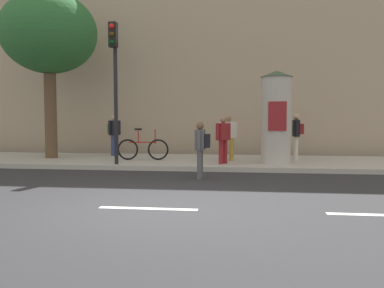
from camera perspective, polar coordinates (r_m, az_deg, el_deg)
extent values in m
plane|color=#2B2B2D|center=(7.48, -6.13, -8.93)|extent=(80.00, 80.00, 0.00)
cube|color=#B2ADA3|center=(14.29, 0.25, -2.47)|extent=(36.00, 4.00, 0.15)
cube|color=silver|center=(7.48, -6.13, -8.90)|extent=(1.80, 0.16, 0.01)
cube|color=silver|center=(7.66, 24.87, -8.94)|extent=(1.80, 0.16, 0.01)
cube|color=tan|center=(19.40, 2.03, 12.49)|extent=(36.00, 5.00, 9.12)
cylinder|color=black|center=(13.06, -10.53, 5.11)|extent=(0.12, 0.12, 3.60)
cube|color=black|center=(13.12, -10.90, 14.67)|extent=(0.24, 0.24, 0.75)
sphere|color=red|center=(13.04, -11.09, 15.78)|extent=(0.16, 0.16, 0.16)
sphere|color=#3C2906|center=(13.00, -11.08, 14.74)|extent=(0.16, 0.16, 0.16)
sphere|color=#07330F|center=(12.95, -11.07, 13.70)|extent=(0.16, 0.16, 0.16)
cylinder|color=#B2ADA3|center=(13.29, 11.60, 3.21)|extent=(0.93, 0.93, 2.74)
cone|color=#334C33|center=(13.35, 11.68, 9.53)|extent=(1.02, 1.02, 0.20)
cube|color=maroon|center=(12.81, 11.78, 3.80)|extent=(0.56, 0.02, 0.90)
cylinder|color=brown|center=(15.66, -19.04, 3.71)|extent=(0.43, 0.43, 3.03)
ellipsoid|color=#28602D|center=(15.94, -19.28, 14.39)|extent=(3.39, 3.39, 2.88)
cylinder|color=#4C4C51|center=(10.81, 1.06, -2.89)|extent=(0.14, 0.14, 0.76)
cylinder|color=#4C4C51|center=(11.00, 1.19, -2.77)|extent=(0.14, 0.14, 0.76)
cube|color=#4C4C51|center=(10.85, 1.13, 0.59)|extent=(0.25, 0.40, 0.54)
cylinder|color=#4C4C51|center=(10.61, 0.97, 0.52)|extent=(0.09, 0.09, 0.51)
cylinder|color=#4C4C51|center=(11.09, 1.28, 0.66)|extent=(0.09, 0.09, 0.51)
sphere|color=brown|center=(10.83, 1.13, 2.57)|extent=(0.21, 0.21, 0.21)
cube|color=black|center=(10.83, 2.07, 0.44)|extent=(0.17, 0.28, 0.36)
cylinder|color=navy|center=(16.02, -10.40, -0.16)|extent=(0.14, 0.14, 0.79)
cylinder|color=navy|center=(15.91, -10.95, -0.20)|extent=(0.14, 0.14, 0.79)
cube|color=black|center=(15.93, -10.70, 2.23)|extent=(0.42, 0.45, 0.56)
cylinder|color=black|center=(16.08, -10.03, 2.25)|extent=(0.09, 0.09, 0.53)
cylinder|color=black|center=(15.79, -11.39, 2.21)|extent=(0.09, 0.09, 0.53)
sphere|color=tan|center=(15.93, -10.72, 3.62)|extent=(0.21, 0.21, 0.21)
cube|color=#1E5938|center=(16.08, -11.10, 2.14)|extent=(0.29, 0.32, 0.36)
cylinder|color=silver|center=(14.83, 14.18, -0.50)|extent=(0.14, 0.14, 0.81)
cylinder|color=silver|center=(14.59, 14.24, -0.57)|extent=(0.14, 0.14, 0.81)
cube|color=black|center=(14.68, 14.26, 2.15)|extent=(0.27, 0.50, 0.57)
cylinder|color=black|center=(14.96, 14.19, 2.18)|extent=(0.09, 0.09, 0.54)
cylinder|color=black|center=(14.39, 14.33, 2.12)|extent=(0.09, 0.09, 0.54)
sphere|color=tan|center=(14.67, 14.28, 3.69)|extent=(0.22, 0.22, 0.22)
cube|color=maroon|center=(14.69, 14.96, 2.03)|extent=(0.18, 0.29, 0.36)
cylinder|color=maroon|center=(13.14, 4.64, -1.06)|extent=(0.14, 0.14, 0.75)
cylinder|color=maroon|center=(12.94, 4.04, -1.14)|extent=(0.14, 0.14, 0.75)
cube|color=maroon|center=(13.00, 4.35, 1.72)|extent=(0.46, 0.55, 0.53)
cylinder|color=maroon|center=(13.24, 5.05, 1.76)|extent=(0.09, 0.09, 0.51)
cylinder|color=maroon|center=(12.76, 3.63, 1.68)|extent=(0.09, 0.09, 0.51)
sphere|color=#8C664C|center=(12.99, 4.36, 3.34)|extent=(0.20, 0.20, 0.20)
cylinder|color=#B78C33|center=(13.95, 5.52, -0.74)|extent=(0.14, 0.14, 0.77)
cylinder|color=#B78C33|center=(13.89, 4.59, -0.76)|extent=(0.14, 0.14, 0.77)
cube|color=silver|center=(13.88, 5.07, 1.96)|extent=(0.52, 0.37, 0.55)
cylinder|color=silver|center=(13.96, 6.17, 1.97)|extent=(0.09, 0.09, 0.52)
cylinder|color=silver|center=(13.81, 3.96, 1.96)|extent=(0.09, 0.09, 0.52)
sphere|color=#8C664C|center=(13.88, 5.08, 3.52)|extent=(0.21, 0.21, 0.21)
torus|color=black|center=(14.30, -8.91, -0.76)|extent=(0.72, 0.13, 0.72)
torus|color=black|center=(14.15, -4.72, -0.78)|extent=(0.72, 0.13, 0.72)
cylinder|color=maroon|center=(14.20, -6.84, 0.23)|extent=(0.94, 0.13, 0.04)
cylinder|color=maroon|center=(14.21, -7.47, 1.04)|extent=(0.04, 0.04, 0.45)
cylinder|color=maroon|center=(14.13, -5.16, 1.04)|extent=(0.04, 0.04, 0.50)
cube|color=black|center=(14.20, -7.48, 2.05)|extent=(0.25, 0.12, 0.06)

